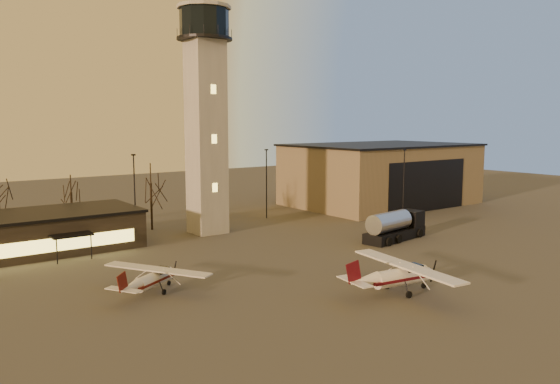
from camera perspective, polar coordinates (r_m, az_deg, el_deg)
name	(u,v)px	position (r m, az deg, el deg)	size (l,w,h in m)	color
ground	(382,290)	(47.48, 10.57, -10.08)	(220.00, 220.00, 0.00)	#3A3836
control_tower	(206,104)	(69.27, -7.77, 9.14)	(6.80, 6.80, 32.60)	#9C9994
hangar	(381,174)	(95.24, 10.50, 1.87)	(30.60, 20.60, 10.30)	#89725A
terminal	(17,234)	(64.81, -25.78, -4.01)	(25.40, 12.20, 4.30)	black
light_poles	(207,190)	(70.90, -7.65, 0.26)	(58.50, 12.25, 10.14)	black
tree_row	(75,187)	(73.02, -20.62, 0.47)	(37.20, 9.20, 8.80)	black
cessna_front	(402,279)	(46.95, 12.66, -8.88)	(9.71, 12.23, 3.36)	white
cessna_rear	(155,281)	(47.24, -12.92, -9.03)	(8.00, 9.29, 2.77)	silver
fuel_truck	(395,228)	(66.99, 11.91, -3.73)	(9.84, 4.31, 3.54)	black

